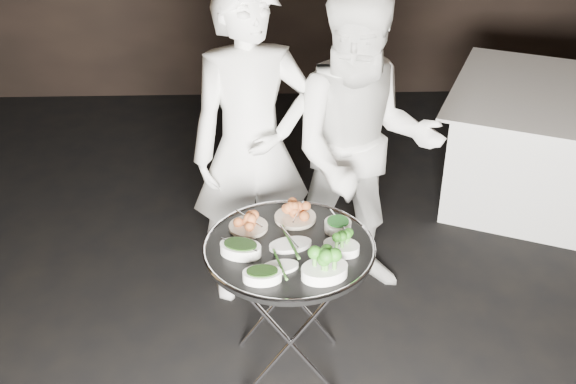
{
  "coord_description": "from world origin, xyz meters",
  "views": [
    {
      "loc": [
        0.02,
        -2.61,
        2.61
      ],
      "look_at": [
        0.11,
        0.16,
        0.95
      ],
      "focal_mm": 45.0,
      "sensor_mm": 36.0,
      "label": 1
    }
  ],
  "objects_px": {
    "waiter_right": "(362,150)",
    "waiter_left": "(252,149)",
    "tray_stand": "(289,306)",
    "dining_table": "(551,146)",
    "serving_tray": "(289,248)"
  },
  "relations": [
    {
      "from": "waiter_right",
      "to": "waiter_left",
      "type": "bearing_deg",
      "value": 179.91
    },
    {
      "from": "tray_stand",
      "to": "dining_table",
      "type": "bearing_deg",
      "value": 41.84
    },
    {
      "from": "tray_stand",
      "to": "serving_tray",
      "type": "distance_m",
      "value": 0.33
    },
    {
      "from": "serving_tray",
      "to": "waiter_left",
      "type": "distance_m",
      "value": 0.73
    },
    {
      "from": "waiter_left",
      "to": "waiter_right",
      "type": "bearing_deg",
      "value": -12.21
    },
    {
      "from": "serving_tray",
      "to": "waiter_right",
      "type": "bearing_deg",
      "value": 59.93
    },
    {
      "from": "waiter_right",
      "to": "dining_table",
      "type": "relative_size",
      "value": 1.29
    },
    {
      "from": "tray_stand",
      "to": "waiter_right",
      "type": "distance_m",
      "value": 0.93
    },
    {
      "from": "tray_stand",
      "to": "waiter_right",
      "type": "height_order",
      "value": "waiter_right"
    },
    {
      "from": "waiter_right",
      "to": "serving_tray",
      "type": "bearing_deg",
      "value": -120.97
    },
    {
      "from": "tray_stand",
      "to": "waiter_right",
      "type": "xyz_separation_m",
      "value": [
        0.41,
        0.7,
        0.46
      ]
    },
    {
      "from": "serving_tray",
      "to": "dining_table",
      "type": "height_order",
      "value": "dining_table"
    },
    {
      "from": "waiter_right",
      "to": "tray_stand",
      "type": "bearing_deg",
      "value": -120.97
    },
    {
      "from": "waiter_right",
      "to": "dining_table",
      "type": "xyz_separation_m",
      "value": [
        1.41,
        0.92,
        -0.48
      ]
    },
    {
      "from": "waiter_left",
      "to": "dining_table",
      "type": "distance_m",
      "value": 2.25
    }
  ]
}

